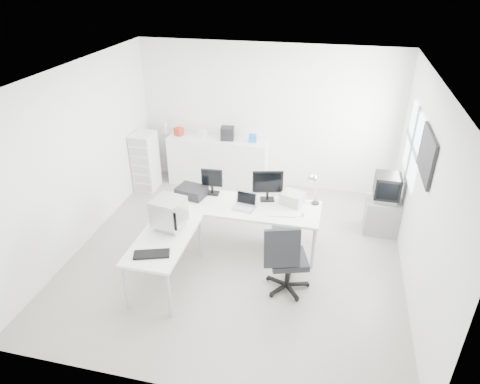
% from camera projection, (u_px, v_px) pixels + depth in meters
% --- Properties ---
extents(floor, '(5.00, 5.00, 0.01)m').
position_uv_depth(floor, '(237.00, 253.00, 6.76)').
color(floor, beige).
rests_on(floor, ground).
extents(ceiling, '(5.00, 5.00, 0.01)m').
position_uv_depth(ceiling, '(236.00, 75.00, 5.42)').
color(ceiling, white).
rests_on(ceiling, back_wall).
extents(back_wall, '(5.00, 0.02, 2.80)m').
position_uv_depth(back_wall, '(267.00, 118.00, 8.22)').
color(back_wall, white).
rests_on(back_wall, floor).
extents(left_wall, '(0.02, 5.00, 2.80)m').
position_uv_depth(left_wall, '(79.00, 158.00, 6.59)').
color(left_wall, white).
rests_on(left_wall, floor).
extents(right_wall, '(0.02, 5.00, 2.80)m').
position_uv_depth(right_wall, '(422.00, 193.00, 5.59)').
color(right_wall, white).
rests_on(right_wall, floor).
extents(window, '(0.02, 1.20, 1.10)m').
position_uv_depth(window, '(413.00, 145.00, 6.52)').
color(window, white).
rests_on(window, right_wall).
extents(wall_picture, '(0.04, 0.90, 0.60)m').
position_uv_depth(wall_picture, '(427.00, 155.00, 5.44)').
color(wall_picture, black).
rests_on(wall_picture, right_wall).
extents(main_desk, '(2.40, 0.80, 0.75)m').
position_uv_depth(main_desk, '(242.00, 225.00, 6.78)').
color(main_desk, white).
rests_on(main_desk, floor).
extents(side_desk, '(0.70, 1.40, 0.75)m').
position_uv_depth(side_desk, '(166.00, 260.00, 6.01)').
color(side_desk, white).
rests_on(side_desk, floor).
extents(drawer_pedestal, '(0.40, 0.50, 0.60)m').
position_uv_depth(drawer_pedestal, '(286.00, 233.00, 6.72)').
color(drawer_pedestal, white).
rests_on(drawer_pedestal, floor).
extents(inkjet_printer, '(0.51, 0.43, 0.16)m').
position_uv_depth(inkjet_printer, '(192.00, 192.00, 6.82)').
color(inkjet_printer, black).
rests_on(inkjet_printer, main_desk).
extents(lcd_monitor_small, '(0.35, 0.21, 0.43)m').
position_uv_depth(lcd_monitor_small, '(212.00, 182.00, 6.82)').
color(lcd_monitor_small, black).
rests_on(lcd_monitor_small, main_desk).
extents(lcd_monitor_large, '(0.50, 0.30, 0.49)m').
position_uv_depth(lcd_monitor_large, '(268.00, 186.00, 6.63)').
color(lcd_monitor_large, black).
rests_on(lcd_monitor_large, main_desk).
extents(laptop, '(0.41, 0.42, 0.24)m').
position_uv_depth(laptop, '(244.00, 202.00, 6.45)').
color(laptop, '#B7B7BA').
rests_on(laptop, main_desk).
extents(white_keyboard, '(0.41, 0.18, 0.02)m').
position_uv_depth(white_keyboard, '(282.00, 215.00, 6.34)').
color(white_keyboard, white).
rests_on(white_keyboard, main_desk).
extents(white_mouse, '(0.06, 0.06, 0.06)m').
position_uv_depth(white_mouse, '(303.00, 214.00, 6.32)').
color(white_mouse, white).
rests_on(white_mouse, main_desk).
extents(laser_printer, '(0.40, 0.37, 0.19)m').
position_uv_depth(laser_printer, '(293.00, 198.00, 6.60)').
color(laser_printer, '#ACACAC').
rests_on(laser_printer, main_desk).
extents(desk_lamp, '(0.19, 0.19, 0.48)m').
position_uv_depth(desk_lamp, '(317.00, 190.00, 6.53)').
color(desk_lamp, silver).
rests_on(desk_lamp, main_desk).
extents(crt_monitor, '(0.42, 0.42, 0.42)m').
position_uv_depth(crt_monitor, '(169.00, 215.00, 5.95)').
color(crt_monitor, '#B7B7BA').
rests_on(crt_monitor, side_desk).
extents(black_keyboard, '(0.49, 0.32, 0.03)m').
position_uv_depth(black_keyboard, '(152.00, 254.00, 5.48)').
color(black_keyboard, black).
rests_on(black_keyboard, side_desk).
extents(office_chair, '(0.80, 0.80, 1.11)m').
position_uv_depth(office_chair, '(289.00, 256.00, 5.79)').
color(office_chair, '#222427').
rests_on(office_chair, floor).
extents(tv_cabinet, '(0.55, 0.45, 0.60)m').
position_uv_depth(tv_cabinet, '(382.00, 216.00, 7.17)').
color(tv_cabinet, gray).
rests_on(tv_cabinet, floor).
extents(crt_tv, '(0.50, 0.48, 0.45)m').
position_uv_depth(crt_tv, '(387.00, 188.00, 6.92)').
color(crt_tv, black).
rests_on(crt_tv, tv_cabinet).
extents(sideboard, '(1.99, 0.50, 0.99)m').
position_uv_depth(sideboard, '(218.00, 162.00, 8.62)').
color(sideboard, white).
rests_on(sideboard, floor).
extents(clutter_box_a, '(0.20, 0.19, 0.16)m').
position_uv_depth(clutter_box_a, '(179.00, 131.00, 8.50)').
color(clutter_box_a, red).
rests_on(clutter_box_a, sideboard).
extents(clutter_box_b, '(0.18, 0.17, 0.15)m').
position_uv_depth(clutter_box_b, '(203.00, 134.00, 8.40)').
color(clutter_box_b, white).
rests_on(clutter_box_b, sideboard).
extents(clutter_box_c, '(0.28, 0.26, 0.25)m').
position_uv_depth(clutter_box_c, '(227.00, 133.00, 8.28)').
color(clutter_box_c, black).
rests_on(clutter_box_c, sideboard).
extents(clutter_box_d, '(0.15, 0.14, 0.14)m').
position_uv_depth(clutter_box_d, '(253.00, 138.00, 8.21)').
color(clutter_box_d, '#1861AB').
rests_on(clutter_box_d, sideboard).
extents(clutter_bottle, '(0.07, 0.07, 0.22)m').
position_uv_depth(clutter_bottle, '(165.00, 128.00, 8.58)').
color(clutter_bottle, white).
rests_on(clutter_bottle, sideboard).
extents(filing_cabinet, '(0.41, 0.48, 1.16)m').
position_uv_depth(filing_cabinet, '(145.00, 161.00, 8.43)').
color(filing_cabinet, white).
rests_on(filing_cabinet, floor).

